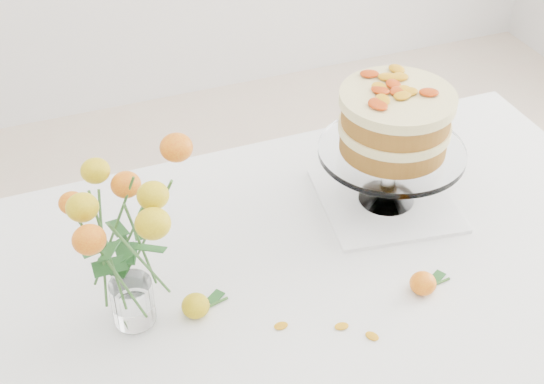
# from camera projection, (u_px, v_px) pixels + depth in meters

# --- Properties ---
(table) EXTENTS (1.43, 0.93, 0.76)m
(table) POSITION_uv_depth(u_px,v_px,m) (318.00, 303.00, 1.50)
(table) COLOR tan
(table) RESTS_ON ground
(napkin) EXTENTS (0.31, 0.31, 0.01)m
(napkin) POSITION_uv_depth(u_px,v_px,m) (386.00, 200.00, 1.62)
(napkin) COLOR white
(napkin) RESTS_ON table
(cake_stand) EXTENTS (0.30, 0.30, 0.27)m
(cake_stand) POSITION_uv_depth(u_px,v_px,m) (394.00, 128.00, 1.51)
(cake_stand) COLOR white
(cake_stand) RESTS_ON napkin
(rose_vase) EXTENTS (0.30, 0.30, 0.38)m
(rose_vase) POSITION_uv_depth(u_px,v_px,m) (121.00, 228.00, 1.22)
(rose_vase) COLOR white
(rose_vase) RESTS_ON table
(loose_rose_near) EXTENTS (0.09, 0.05, 0.04)m
(loose_rose_near) POSITION_uv_depth(u_px,v_px,m) (196.00, 306.00, 1.36)
(loose_rose_near) COLOR yellow
(loose_rose_near) RESTS_ON table
(loose_rose_far) EXTENTS (0.09, 0.05, 0.04)m
(loose_rose_far) POSITION_uv_depth(u_px,v_px,m) (423.00, 283.00, 1.40)
(loose_rose_far) COLOR #D9420A
(loose_rose_far) RESTS_ON table
(stray_petal_a) EXTENTS (0.03, 0.02, 0.00)m
(stray_petal_a) POSITION_uv_depth(u_px,v_px,m) (281.00, 326.00, 1.34)
(stray_petal_a) COLOR orange
(stray_petal_a) RESTS_ON table
(stray_petal_b) EXTENTS (0.03, 0.02, 0.00)m
(stray_petal_b) POSITION_uv_depth(u_px,v_px,m) (342.00, 326.00, 1.34)
(stray_petal_b) COLOR orange
(stray_petal_b) RESTS_ON table
(stray_petal_c) EXTENTS (0.03, 0.02, 0.00)m
(stray_petal_c) POSITION_uv_depth(u_px,v_px,m) (372.00, 336.00, 1.32)
(stray_petal_c) COLOR orange
(stray_petal_c) RESTS_ON table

